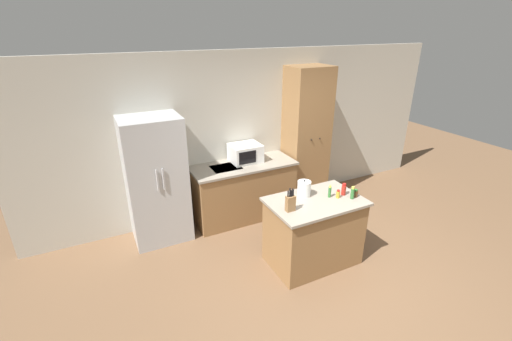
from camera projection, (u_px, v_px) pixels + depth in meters
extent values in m
plane|color=brown|center=(339.00, 282.00, 4.22)|extent=(14.00, 14.00, 0.00)
cube|color=beige|center=(255.00, 132.00, 5.62)|extent=(7.20, 0.06, 2.60)
cube|color=#B7BABC|center=(156.00, 181.00, 4.79)|extent=(0.80, 0.62, 1.83)
cylinder|color=silver|center=(157.00, 181.00, 4.45)|extent=(0.02, 0.02, 0.30)
cylinder|color=silver|center=(163.00, 179.00, 4.48)|extent=(0.02, 0.02, 0.30)
cube|color=olive|center=(243.00, 192.00, 5.52)|extent=(1.60, 0.64, 0.89)
cube|color=gray|center=(243.00, 165.00, 5.34)|extent=(1.64, 0.68, 0.03)
cube|color=#9EA0A3|center=(226.00, 168.00, 5.21)|extent=(0.44, 0.34, 0.01)
cube|color=olive|center=(306.00, 137.00, 5.78)|extent=(0.68, 0.52, 2.34)
sphere|color=black|center=(312.00, 140.00, 5.51)|extent=(0.02, 0.02, 0.02)
sphere|color=black|center=(320.00, 138.00, 5.57)|extent=(0.02, 0.02, 0.02)
cube|color=olive|center=(313.00, 232.00, 4.45)|extent=(1.13, 0.71, 0.88)
cube|color=gray|center=(316.00, 202.00, 4.27)|extent=(1.19, 0.77, 0.03)
cube|color=white|center=(245.00, 153.00, 5.39)|extent=(0.47, 0.40, 0.28)
cube|color=black|center=(248.00, 158.00, 5.20)|extent=(0.28, 0.01, 0.19)
cube|color=olive|center=(290.00, 204.00, 3.99)|extent=(0.11, 0.07, 0.19)
cylinder|color=black|center=(288.00, 194.00, 3.92)|extent=(0.02, 0.02, 0.08)
cylinder|color=black|center=(290.00, 193.00, 3.91)|extent=(0.02, 0.02, 0.11)
cylinder|color=black|center=(291.00, 193.00, 3.93)|extent=(0.02, 0.02, 0.08)
cylinder|color=black|center=(293.00, 193.00, 3.93)|extent=(0.02, 0.02, 0.10)
cylinder|color=black|center=(293.00, 193.00, 3.95)|extent=(0.02, 0.02, 0.08)
cylinder|color=gold|center=(338.00, 195.00, 4.31)|extent=(0.05, 0.05, 0.09)
cylinder|color=red|center=(338.00, 191.00, 4.28)|extent=(0.04, 0.04, 0.02)
cylinder|color=#563319|center=(355.00, 194.00, 4.33)|extent=(0.06, 0.06, 0.08)
cylinder|color=#286628|center=(356.00, 190.00, 4.32)|extent=(0.05, 0.05, 0.02)
cylinder|color=#337033|center=(330.00, 192.00, 4.31)|extent=(0.04, 0.04, 0.14)
cylinder|color=#E5DB4C|center=(330.00, 186.00, 4.28)|extent=(0.03, 0.03, 0.03)
cylinder|color=#B2281E|center=(344.00, 190.00, 4.37)|extent=(0.06, 0.06, 0.13)
cylinder|color=red|center=(344.00, 185.00, 4.34)|extent=(0.04, 0.04, 0.03)
cylinder|color=#337033|center=(352.00, 194.00, 4.27)|extent=(0.05, 0.05, 0.14)
cylinder|color=#E5DB4C|center=(353.00, 188.00, 4.24)|extent=(0.03, 0.03, 0.03)
cylinder|color=white|center=(304.00, 189.00, 4.34)|extent=(0.17, 0.17, 0.20)
sphere|color=#262628|center=(305.00, 181.00, 4.29)|extent=(0.02, 0.02, 0.02)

